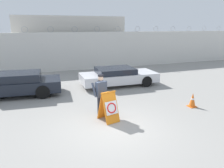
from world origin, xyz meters
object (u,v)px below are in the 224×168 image
barricade_sign (109,107)px  security_guard (101,93)px  parked_car_front_coupe (14,84)px  traffic_cone_near (193,100)px  parked_car_rear_sedan (118,76)px

barricade_sign → security_guard: bearing=87.1°
barricade_sign → parked_car_front_coupe: parked_car_front_coupe is taller
security_guard → traffic_cone_near: (4.13, -0.56, -0.61)m
parked_car_front_coupe → security_guard: bearing=136.1°
barricade_sign → parked_car_front_coupe: size_ratio=0.24×
security_guard → parked_car_front_coupe: bearing=-65.6°
parked_car_front_coupe → parked_car_rear_sedan: size_ratio=1.05×
barricade_sign → traffic_cone_near: barricade_sign is taller
barricade_sign → security_guard: 0.75m
security_guard → parked_car_rear_sedan: (2.39, 4.06, -0.35)m
traffic_cone_near → security_guard: bearing=172.3°
security_guard → traffic_cone_near: size_ratio=2.62×
barricade_sign → traffic_cone_near: (4.02, 0.09, -0.26)m
security_guard → parked_car_rear_sedan: bearing=-136.8°
barricade_sign → parked_car_rear_sedan: barricade_sign is taller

